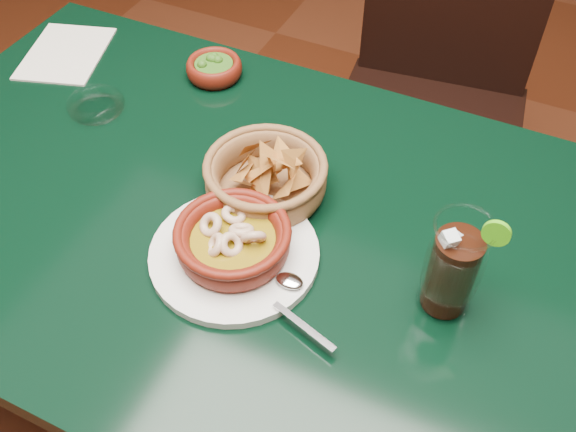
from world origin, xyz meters
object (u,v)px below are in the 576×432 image
at_px(chip_basket, 266,177).
at_px(cola_drink, 453,268).
at_px(shrimp_plate, 234,244).
at_px(dining_chair, 433,97).
at_px(dining_table, 219,244).

bearing_deg(chip_basket, cola_drink, -14.80).
relative_size(shrimp_plate, cola_drink, 1.76).
bearing_deg(shrimp_plate, dining_chair, 82.66).
bearing_deg(dining_chair, shrimp_plate, -97.34).
bearing_deg(cola_drink, dining_chair, 105.03).
distance_m(dining_chair, cola_drink, 0.82).
xyz_separation_m(dining_chair, chip_basket, (-0.12, -0.65, 0.26)).
bearing_deg(cola_drink, chip_basket, 165.20).
distance_m(dining_table, dining_chair, 0.74).
xyz_separation_m(dining_table, cola_drink, (0.38, -0.02, 0.18)).
bearing_deg(chip_basket, dining_chair, 79.68).
bearing_deg(shrimp_plate, dining_table, 135.83).
xyz_separation_m(shrimp_plate, cola_drink, (0.30, 0.05, 0.05)).
bearing_deg(dining_chair, chip_basket, -100.32).
xyz_separation_m(dining_table, chip_basket, (0.06, 0.06, 0.13)).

